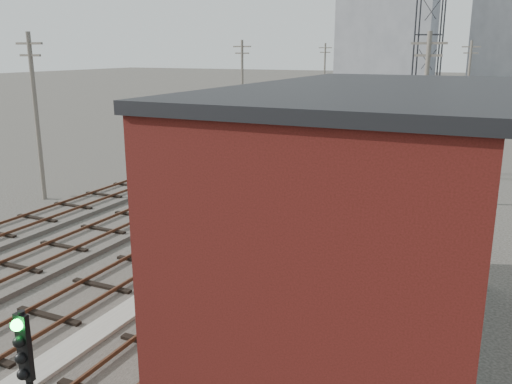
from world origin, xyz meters
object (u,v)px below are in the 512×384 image
Objects in this scene: site_trailer at (352,117)px; car_red at (192,131)px; switch_stand at (191,188)px; car_grey at (230,125)px; car_silver at (265,127)px.

site_trailer is 16.45m from car_red.
switch_stand is 29.61m from site_trailer.
car_grey is at bearing -10.97° from car_red.
car_red reaches higher than car_silver.
car_grey is at bearing 77.11° from car_silver.
car_red is 7.31m from car_silver.
car_red is 0.80× the size of car_grey.
car_silver is (5.41, 4.92, -0.00)m from car_red.
site_trailer reaches higher than car_silver.
car_grey reaches higher than car_silver.
car_red is 5.11m from car_grey.
car_red is at bearing 175.32° from car_grey.
switch_stand reaches higher than car_silver.
site_trailer is at bearing -50.87° from car_grey.
site_trailer is at bearing -44.18° from car_red.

